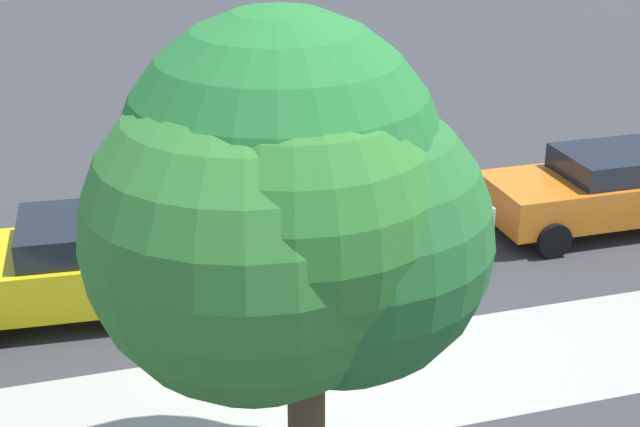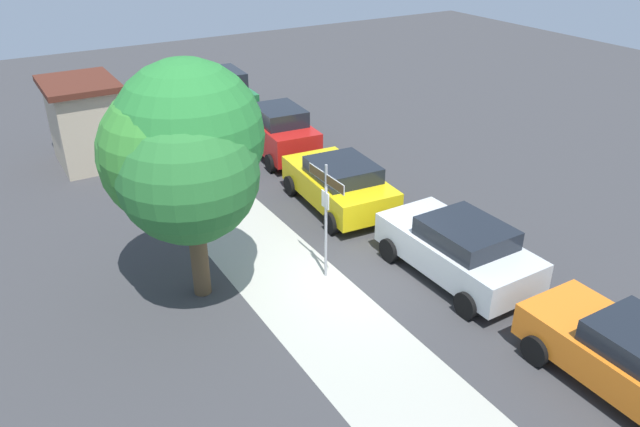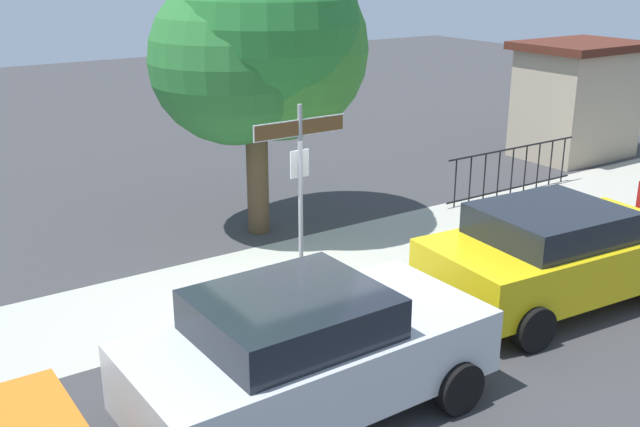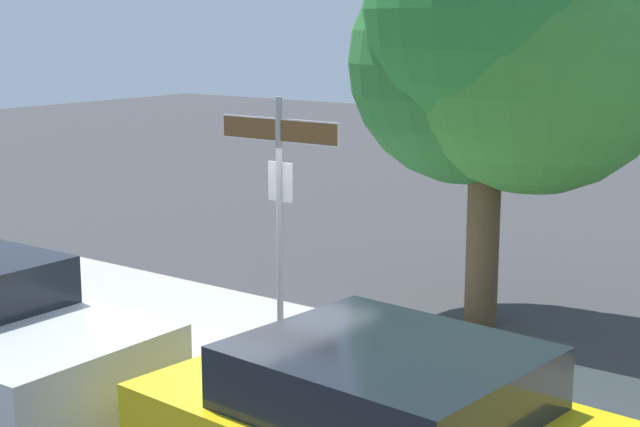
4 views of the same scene
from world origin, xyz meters
TOP-DOWN VIEW (x-y plane):
  - ground_plane at (0.00, 0.00)m, footprint 60.00×60.00m
  - sidewalk_strip at (2.00, 1.30)m, footprint 24.00×2.60m
  - street_sign at (0.46, 0.40)m, footprint 1.56×0.07m
  - shade_tree at (1.56, 3.45)m, footprint 4.15×3.61m

SIDE VIEW (x-z plane):
  - ground_plane at x=0.00m, z-range 0.00..0.00m
  - sidewalk_strip at x=2.00m, z-range 0.00..0.00m
  - street_sign at x=0.46m, z-range 0.61..3.64m
  - shade_tree at x=1.56m, z-range 0.79..6.39m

